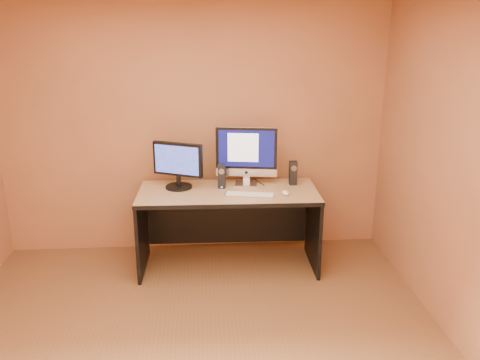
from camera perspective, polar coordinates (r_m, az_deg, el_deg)
The scene contains 11 objects.
floor at distance 4.02m, azimuth -4.99°, elevation -19.29°, with size 4.00×4.00×0.00m, color brown.
walls at distance 3.40m, azimuth -5.56°, elevation -1.50°, with size 4.00×4.00×2.60m, color #A96744, non-canonical shape.
desk at distance 5.09m, azimuth -1.31°, elevation -5.57°, with size 1.75×0.76×0.81m, color tan, non-canonical shape.
imac at distance 5.06m, azimuth 0.71°, elevation 2.74°, with size 0.62×0.23×0.60m, color #B5B5BA, non-canonical shape.
second_monitor at distance 5.01m, azimuth -6.97°, elevation 1.61°, with size 0.52×0.26×0.46m, color black, non-canonical shape.
speaker_left at distance 5.01m, azimuth -2.06°, elevation 0.44°, with size 0.07×0.08×0.24m, color black, non-canonical shape.
speaker_right at distance 5.13m, azimuth 5.98°, elevation 0.79°, with size 0.07×0.08×0.24m, color black, non-canonical shape.
keyboard at distance 4.82m, azimuth 1.08°, elevation -1.65°, with size 0.47×0.13×0.02m, color #BABABF.
mouse at distance 4.86m, azimuth 5.11°, elevation -1.42°, with size 0.06×0.11×0.04m, color white.
cable_a at distance 5.20m, azimuth 2.16°, elevation -0.24°, with size 0.01×0.01×0.24m, color black.
cable_b at distance 5.26m, azimuth 1.34°, elevation -0.03°, with size 0.01×0.01×0.20m, color black.
Camera 1 is at (0.09, -3.21, 2.41)m, focal length 38.00 mm.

